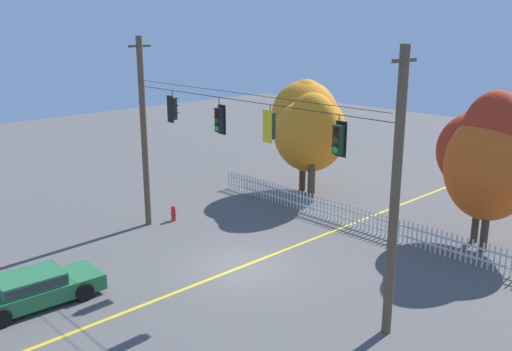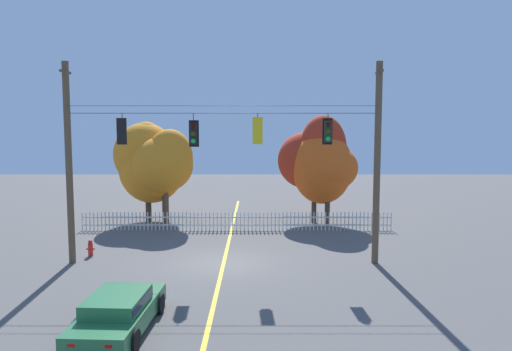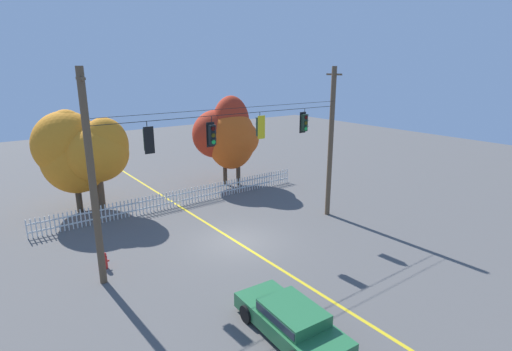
% 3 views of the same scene
% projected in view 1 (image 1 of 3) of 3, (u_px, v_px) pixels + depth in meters
% --- Properties ---
extents(ground, '(80.00, 80.00, 0.00)m').
position_uv_depth(ground, '(242.00, 267.00, 22.21)').
color(ground, '#565451').
extents(lane_centerline_stripe, '(0.16, 36.00, 0.01)m').
position_uv_depth(lane_centerline_stripe, '(242.00, 266.00, 22.21)').
color(lane_centerline_stripe, gold).
rests_on(lane_centerline_stripe, ground).
extents(signal_support_span, '(13.68, 1.10, 8.79)m').
position_uv_depth(signal_support_span, '(242.00, 157.00, 21.04)').
color(signal_support_span, brown).
rests_on(signal_support_span, ground).
extents(traffic_signal_eastbound_side, '(0.43, 0.38, 1.34)m').
position_uv_depth(traffic_signal_eastbound_side, '(173.00, 109.00, 23.71)').
color(traffic_signal_eastbound_side, black).
extents(traffic_signal_northbound_primary, '(0.43, 0.38, 1.45)m').
position_uv_depth(traffic_signal_northbound_primary, '(220.00, 120.00, 21.60)').
color(traffic_signal_northbound_primary, black).
extents(traffic_signal_southbound_primary, '(0.43, 0.38, 1.33)m').
position_uv_depth(traffic_signal_southbound_primary, '(270.00, 126.00, 19.62)').
color(traffic_signal_southbound_primary, black).
extents(traffic_signal_westbound_side, '(0.43, 0.38, 1.35)m').
position_uv_depth(traffic_signal_westbound_side, '(339.00, 139.00, 17.52)').
color(traffic_signal_westbound_side, black).
extents(white_picket_fence, '(17.98, 0.06, 1.08)m').
position_uv_depth(white_picket_fence, '(353.00, 216.00, 26.35)').
color(white_picket_fence, silver).
rests_on(white_picket_fence, ground).
extents(autumn_maple_near_fence, '(4.46, 4.02, 6.32)m').
position_uv_depth(autumn_maple_near_fence, '(307.00, 125.00, 31.55)').
color(autumn_maple_near_fence, '#473828').
rests_on(autumn_maple_near_fence, ground).
extents(autumn_maple_mid, '(3.78, 3.16, 5.86)m').
position_uv_depth(autumn_maple_mid, '(309.00, 130.00, 29.75)').
color(autumn_maple_mid, brown).
rests_on(autumn_maple_mid, ground).
extents(autumn_oak_far_east, '(4.21, 3.39, 6.72)m').
position_uv_depth(autumn_oak_far_east, '(485.00, 153.00, 23.82)').
color(autumn_oak_far_east, '#473828').
rests_on(autumn_oak_far_east, ground).
extents(autumn_maple_far_west, '(4.08, 3.43, 5.81)m').
position_uv_depth(autumn_maple_far_west, '(491.00, 168.00, 23.27)').
color(autumn_maple_far_west, '#473828').
rests_on(autumn_maple_far_west, ground).
extents(parked_car, '(2.09, 4.55, 1.15)m').
position_uv_depth(parked_car, '(33.00, 288.00, 19.08)').
color(parked_car, '#286B3D').
rests_on(parked_car, ground).
extents(fire_hydrant, '(0.38, 0.22, 0.77)m').
position_uv_depth(fire_hydrant, '(173.00, 213.00, 27.29)').
color(fire_hydrant, red).
rests_on(fire_hydrant, ground).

